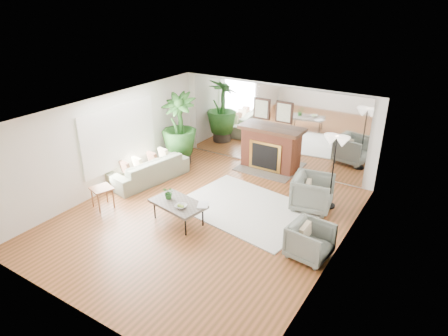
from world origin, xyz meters
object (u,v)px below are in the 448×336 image
Objects in this scene: armchair_back at (313,193)px; armchair_front at (310,241)px; side_table at (102,191)px; floor_lamp at (336,147)px; potted_ficus at (179,127)px; sofa at (149,169)px; coffee_table at (178,204)px; fireplace at (268,149)px.

armchair_front is at bearing -170.21° from armchair_back.
armchair_front is 5.03m from side_table.
side_table is 5.62m from floor_lamp.
potted_ficus is at bearing 71.03° from armchair_front.
side_table is at bearing -147.30° from floor_lamp.
armchair_back is 1.23m from floor_lamp.
potted_ficus is at bearing -169.55° from sofa.
armchair_front is (3.00, 0.36, -0.10)m from coffee_table.
floor_lamp is (0.33, 0.31, 1.14)m from armchair_back.
potted_ficus is at bearing 177.79° from floor_lamp.
side_table is 0.32× the size of floor_lamp.
side_table is (0.08, -1.73, 0.11)m from sofa.
fireplace is 0.90× the size of sofa.
sofa is (-2.05, 1.29, -0.13)m from coffee_table.
sofa is at bearing 92.80° from side_table.
fireplace is 3.72m from coffee_table.
sofa is at bearing -135.52° from fireplace.
potted_ficus is (-0.09, 3.16, 0.71)m from side_table.
armchair_front is 2.50m from floor_lamp.
potted_ficus is (-2.46, -0.98, 0.49)m from fireplace.
armchair_back is (1.94, -1.48, -0.24)m from fireplace.
floor_lamp is at bearing -2.21° from potted_ficus.
sofa is 5.03m from floor_lamp.
fireplace reaches higher than floor_lamp.
armchair_back reaches higher than coffee_table.
armchair_front reaches higher than sofa.
potted_ficus is at bearing -158.21° from fireplace.
coffee_table is 0.63× the size of potted_ficus.
coffee_table is 2.35× the size of side_table.
potted_ficus is (-4.39, 0.49, 0.73)m from armchair_back.
armchair_back is (4.39, 0.93, 0.09)m from sofa.
fireplace is 1.50× the size of coffee_table.
sofa is 1.24× the size of floor_lamp.
fireplace reaches higher than armchair_front.
potted_ficus reaches higher than armchair_back.
sofa is 4.48m from armchair_back.
side_table is (-1.97, -0.45, -0.02)m from coffee_table.
armchair_back reaches higher than sofa.
armchair_back is at bearing 43.53° from coffee_table.
floor_lamp is (-0.33, 2.17, 1.20)m from armchair_front.
fireplace is 2.69m from potted_ficus.
coffee_table is at bearing 12.75° from side_table.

